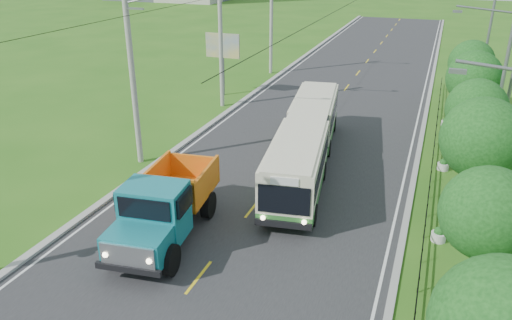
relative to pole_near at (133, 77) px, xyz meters
The scene contains 24 objects.
ground 13.24m from the pole_near, 47.45° to the right, with size 240.00×240.00×0.00m, color #2A6117.
road 14.67m from the pole_near, 53.09° to the left, with size 14.00×120.00×0.02m, color #28282B.
curb_left 12.14m from the pole_near, 84.48° to the left, with size 0.40×120.00×0.15m, color #9E9E99.
curb_right 19.60m from the pole_near, 35.52° to the left, with size 0.30×120.00×0.10m, color #9E9E99.
edge_line_left 12.22m from the pole_near, 81.66° to the left, with size 0.12×120.00×0.00m, color silver.
edge_line_right 19.21m from the pole_near, 36.41° to the left, with size 0.12×120.00×0.00m, color silver.
centre_dash 13.23m from the pole_near, 47.45° to the right, with size 0.12×2.20×0.00m, color yellow.
railing_right 17.68m from the pole_near, 17.09° to the left, with size 0.04×40.00×0.60m, color black.
pole_near is the anchor object (origin of this frame).
pole_mid 12.00m from the pole_near, 90.00° to the left, with size 3.51×0.32×10.00m.
pole_far 24.00m from the pole_near, 90.00° to the left, with size 3.51×0.32×10.00m.
tree_second 19.44m from the pole_near, 20.74° to the right, with size 3.18×3.26×5.30m.
tree_third 18.17m from the pole_near, ahead, with size 3.60×3.62×6.00m.
tree_fourth 18.89m from the pole_near, 15.84° to the left, with size 3.24×3.31×5.40m.
tree_fifth 21.31m from the pole_near, 31.59° to the left, with size 3.48×3.52×5.80m.
tree_back 24.98m from the pole_near, 43.41° to the left, with size 3.30×3.36×5.50m.
streetlight_mid 19.56m from the pole_near, 14.81° to the left, with size 3.02×0.20×9.07m.
streetlight_far 26.80m from the pole_near, 45.14° to the left, with size 3.02×0.20×9.07m.
planter_near 17.79m from the pole_near, 10.09° to the right, with size 0.64×0.64×0.67m.
planter_mid 18.23m from the pole_near, 16.52° to the left, with size 0.64×0.64×0.67m.
planter_far 21.83m from the pole_near, 37.63° to the left, with size 0.64×0.64×0.67m.
billboard_left 15.10m from the pole_near, 94.72° to the left, with size 3.00×0.20×5.20m.
bus 10.25m from the pole_near, 15.30° to the left, with size 4.68×15.79×3.01m.
dump_truck 9.50m from the pole_near, 50.41° to the right, with size 3.49×7.36×2.98m.
Camera 1 is at (7.63, -14.16, 11.82)m, focal length 35.00 mm.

